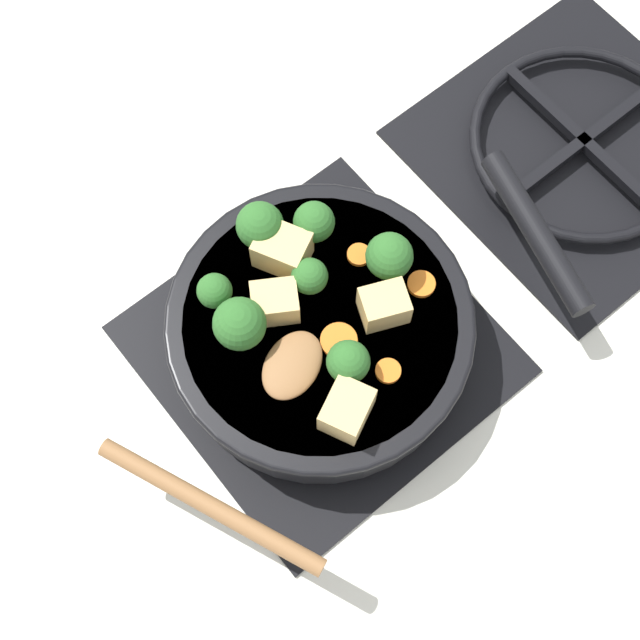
% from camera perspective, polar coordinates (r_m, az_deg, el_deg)
% --- Properties ---
extents(ground_plane, '(2.40, 2.40, 0.00)m').
position_cam_1_polar(ground_plane, '(0.88, 0.00, -1.93)').
color(ground_plane, silver).
extents(front_burner_grate, '(0.31, 0.31, 0.03)m').
position_cam_1_polar(front_burner_grate, '(0.87, 0.00, -1.67)').
color(front_burner_grate, black).
rests_on(front_burner_grate, ground_plane).
extents(rear_burner_grate, '(0.31, 0.31, 0.03)m').
position_cam_1_polar(rear_burner_grate, '(1.01, 16.36, 10.67)').
color(rear_burner_grate, black).
rests_on(rear_burner_grate, ground_plane).
extents(skillet_pan, '(0.29, 0.40, 0.06)m').
position_cam_1_polar(skillet_pan, '(0.83, 0.18, -0.54)').
color(skillet_pan, black).
rests_on(skillet_pan, front_burner_grate).
extents(wooden_spoon, '(0.20, 0.22, 0.02)m').
position_cam_1_polar(wooden_spoon, '(0.77, -4.56, -7.64)').
color(wooden_spoon, olive).
rests_on(wooden_spoon, skillet_pan).
extents(tofu_cube_center_large, '(0.05, 0.06, 0.04)m').
position_cam_1_polar(tofu_cube_center_large, '(0.76, 1.73, -5.76)').
color(tofu_cube_center_large, '#DBB770').
rests_on(tofu_cube_center_large, skillet_pan).
extents(tofu_cube_near_handle, '(0.05, 0.05, 0.03)m').
position_cam_1_polar(tofu_cube_near_handle, '(0.79, -2.90, 1.13)').
color(tofu_cube_near_handle, '#DBB770').
rests_on(tofu_cube_near_handle, skillet_pan).
extents(tofu_cube_east_chunk, '(0.05, 0.05, 0.03)m').
position_cam_1_polar(tofu_cube_east_chunk, '(0.79, 4.12, 0.93)').
color(tofu_cube_east_chunk, '#DBB770').
rests_on(tofu_cube_east_chunk, skillet_pan).
extents(tofu_cube_west_chunk, '(0.06, 0.05, 0.04)m').
position_cam_1_polar(tofu_cube_west_chunk, '(0.81, -2.43, 4.52)').
color(tofu_cube_west_chunk, '#DBB770').
rests_on(tofu_cube_west_chunk, skillet_pan).
extents(broccoli_floret_near_spoon, '(0.04, 0.04, 0.05)m').
position_cam_1_polar(broccoli_floret_near_spoon, '(0.80, 4.68, 3.84)').
color(broccoli_floret_near_spoon, '#709956').
rests_on(broccoli_floret_near_spoon, skillet_pan).
extents(broccoli_floret_center_top, '(0.03, 0.03, 0.04)m').
position_cam_1_polar(broccoli_floret_center_top, '(0.79, -6.76, 1.84)').
color(broccoli_floret_center_top, '#709956').
rests_on(broccoli_floret_center_top, skillet_pan).
extents(broccoli_floret_east_rim, '(0.03, 0.03, 0.04)m').
position_cam_1_polar(broccoli_floret_east_rim, '(0.79, -0.68, 2.80)').
color(broccoli_floret_east_rim, '#709956').
rests_on(broccoli_floret_east_rim, skillet_pan).
extents(broccoli_floret_west_rim, '(0.04, 0.04, 0.05)m').
position_cam_1_polar(broccoli_floret_west_rim, '(0.76, 1.82, -2.70)').
color(broccoli_floret_west_rim, '#709956').
rests_on(broccoli_floret_west_rim, skillet_pan).
extents(broccoli_floret_north_edge, '(0.04, 0.04, 0.05)m').
position_cam_1_polar(broccoli_floret_north_edge, '(0.81, -3.86, 6.04)').
color(broccoli_floret_north_edge, '#709956').
rests_on(broccoli_floret_north_edge, skillet_pan).
extents(broccoli_floret_south_cluster, '(0.04, 0.04, 0.05)m').
position_cam_1_polar(broccoli_floret_south_cluster, '(0.82, -0.39, 6.28)').
color(broccoli_floret_south_cluster, '#709956').
rests_on(broccoli_floret_south_cluster, skillet_pan).
extents(broccoli_floret_mid_floret, '(0.05, 0.05, 0.05)m').
position_cam_1_polar(broccoli_floret_mid_floret, '(0.77, -5.17, -0.25)').
color(broccoli_floret_mid_floret, '#709956').
rests_on(broccoli_floret_mid_floret, skillet_pan).
extents(carrot_slice_orange_thin, '(0.03, 0.03, 0.01)m').
position_cam_1_polar(carrot_slice_orange_thin, '(0.80, 1.40, -1.18)').
color(carrot_slice_orange_thin, orange).
rests_on(carrot_slice_orange_thin, skillet_pan).
extents(carrot_slice_near_center, '(0.02, 0.02, 0.01)m').
position_cam_1_polar(carrot_slice_near_center, '(0.79, 4.38, -3.27)').
color(carrot_slice_near_center, orange).
rests_on(carrot_slice_near_center, skillet_pan).
extents(carrot_slice_edge_slice, '(0.03, 0.03, 0.01)m').
position_cam_1_polar(carrot_slice_edge_slice, '(0.82, 6.50, 2.30)').
color(carrot_slice_edge_slice, orange).
rests_on(carrot_slice_edge_slice, skillet_pan).
extents(carrot_slice_under_broccoli, '(0.02, 0.02, 0.01)m').
position_cam_1_polar(carrot_slice_under_broccoli, '(0.83, 2.51, 4.19)').
color(carrot_slice_under_broccoli, orange).
rests_on(carrot_slice_under_broccoli, skillet_pan).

